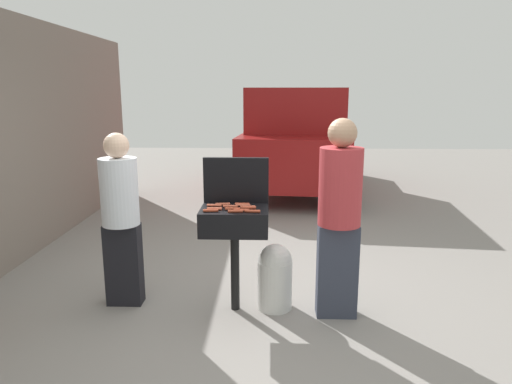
# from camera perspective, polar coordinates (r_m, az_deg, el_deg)

# --- Properties ---
(ground_plane) EXTENTS (24.00, 24.00, 0.00)m
(ground_plane) POSITION_cam_1_polar(r_m,az_deg,el_deg) (4.54, -1.09, -13.50)
(ground_plane) COLOR gray
(bbq_grill) EXTENTS (0.60, 0.44, 0.96)m
(bbq_grill) POSITION_cam_1_polar(r_m,az_deg,el_deg) (4.16, -2.64, -3.96)
(bbq_grill) COLOR black
(bbq_grill) RESTS_ON ground
(grill_lid_open) EXTENTS (0.60, 0.05, 0.42)m
(grill_lid_open) POSITION_cam_1_polar(r_m,az_deg,el_deg) (4.29, -2.46, 1.45)
(grill_lid_open) COLOR black
(grill_lid_open) RESTS_ON bbq_grill
(hot_dog_0) EXTENTS (0.13, 0.03, 0.03)m
(hot_dog_0) POSITION_cam_1_polar(r_m,az_deg,el_deg) (4.18, -5.14, -1.65)
(hot_dog_0) COLOR #C6593D
(hot_dog_0) RESTS_ON bbq_grill
(hot_dog_1) EXTENTS (0.13, 0.03, 0.03)m
(hot_dog_1) POSITION_cam_1_polar(r_m,az_deg,el_deg) (4.11, -1.01, -1.84)
(hot_dog_1) COLOR #C6593D
(hot_dog_1) RESTS_ON bbq_grill
(hot_dog_2) EXTENTS (0.13, 0.04, 0.03)m
(hot_dog_2) POSITION_cam_1_polar(r_m,az_deg,el_deg) (3.97, -0.41, -2.36)
(hot_dog_2) COLOR #AD4228
(hot_dog_2) RESTS_ON bbq_grill
(hot_dog_3) EXTENTS (0.13, 0.03, 0.03)m
(hot_dog_3) POSITION_cam_1_polar(r_m,az_deg,el_deg) (4.06, -5.12, -2.06)
(hot_dog_3) COLOR #C6593D
(hot_dog_3) RESTS_ON bbq_grill
(hot_dog_4) EXTENTS (0.13, 0.03, 0.03)m
(hot_dog_4) POSITION_cam_1_polar(r_m,az_deg,el_deg) (4.05, -2.86, -2.06)
(hot_dog_4) COLOR #AD4228
(hot_dog_4) RESTS_ON bbq_grill
(hot_dog_5) EXTENTS (0.13, 0.03, 0.03)m
(hot_dog_5) POSITION_cam_1_polar(r_m,az_deg,el_deg) (3.97, -2.52, -2.35)
(hot_dog_5) COLOR #AD4228
(hot_dog_5) RESTS_ON bbq_grill
(hot_dog_6) EXTENTS (0.13, 0.03, 0.03)m
(hot_dog_6) POSITION_cam_1_polar(r_m,az_deg,el_deg) (4.08, -0.91, -1.94)
(hot_dog_6) COLOR #AD4228
(hot_dog_6) RESTS_ON bbq_grill
(hot_dog_7) EXTENTS (0.13, 0.03, 0.03)m
(hot_dog_7) POSITION_cam_1_polar(r_m,az_deg,el_deg) (4.18, -1.61, -1.61)
(hot_dog_7) COLOR #C6593D
(hot_dog_7) RESTS_ON bbq_grill
(hot_dog_8) EXTENTS (0.13, 0.04, 0.03)m
(hot_dog_8) POSITION_cam_1_polar(r_m,az_deg,el_deg) (4.14, -3.15, -1.76)
(hot_dog_8) COLOR #C6593D
(hot_dog_8) RESTS_ON bbq_grill
(hot_dog_9) EXTENTS (0.13, 0.04, 0.03)m
(hot_dog_9) POSITION_cam_1_polar(r_m,az_deg,el_deg) (4.01, -1.80, -2.22)
(hot_dog_9) COLOR #AD4228
(hot_dog_9) RESTS_ON bbq_grill
(hot_dog_10) EXTENTS (0.13, 0.04, 0.03)m
(hot_dog_10) POSITION_cam_1_polar(r_m,az_deg,el_deg) (4.22, -4.08, -1.50)
(hot_dog_10) COLOR #C6593D
(hot_dog_10) RESTS_ON bbq_grill
(hot_dog_11) EXTENTS (0.13, 0.04, 0.03)m
(hot_dog_11) POSITION_cam_1_polar(r_m,az_deg,el_deg) (4.01, -5.58, -2.27)
(hot_dog_11) COLOR #AD4228
(hot_dog_11) RESTS_ON bbq_grill
(hot_dog_12) EXTENTS (0.13, 0.03, 0.03)m
(hot_dog_12) POSITION_cam_1_polar(r_m,az_deg,el_deg) (4.21, -1.71, -1.49)
(hot_dog_12) COLOR #AD4228
(hot_dog_12) RESTS_ON bbq_grill
(propane_tank) EXTENTS (0.32, 0.32, 0.62)m
(propane_tank) POSITION_cam_1_polar(r_m,az_deg,el_deg) (4.34, 2.32, -10.14)
(propane_tank) COLOR silver
(propane_tank) RESTS_ON ground
(person_left) EXTENTS (0.34, 0.34, 1.62)m
(person_left) POSITION_cam_1_polar(r_m,az_deg,el_deg) (4.43, -16.23, -2.58)
(person_left) COLOR black
(person_left) RESTS_ON ground
(person_right) EXTENTS (0.37, 0.37, 1.76)m
(person_right) POSITION_cam_1_polar(r_m,az_deg,el_deg) (4.07, 10.16, -2.46)
(person_right) COLOR #333847
(person_right) RESTS_ON ground
(parked_minivan) EXTENTS (2.37, 4.56, 2.02)m
(parked_minivan) POSITION_cam_1_polar(r_m,az_deg,el_deg) (9.46, 5.14, 6.54)
(parked_minivan) COLOR maroon
(parked_minivan) RESTS_ON ground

